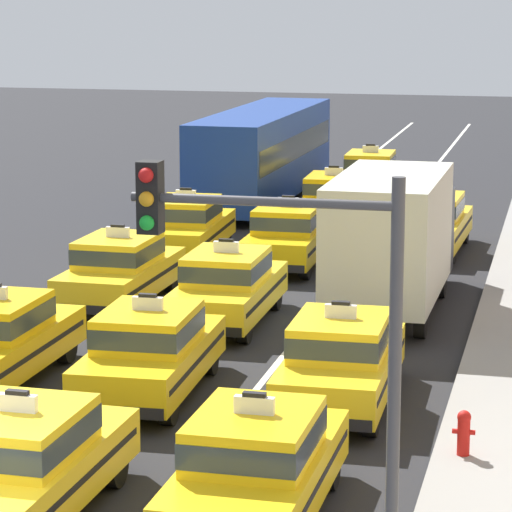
# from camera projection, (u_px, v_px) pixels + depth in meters

# --- Properties ---
(lane_stripe_left_center) EXTENTS (0.14, 80.00, 0.01)m
(lane_stripe_left_center) POSITION_uv_depth(u_px,v_px,m) (236.00, 264.00, 35.66)
(lane_stripe_left_center) COLOR silver
(lane_stripe_left_center) RESTS_ON ground
(lane_stripe_center_right) EXTENTS (0.14, 80.00, 0.01)m
(lane_stripe_center_right) POSITION_uv_depth(u_px,v_px,m) (352.00, 270.00, 34.93)
(lane_stripe_center_right) COLOR silver
(lane_stripe_center_right) RESTS_ON ground
(taxi_left_third) EXTENTS (1.88, 4.58, 1.96)m
(taxi_left_third) POSITION_uv_depth(u_px,v_px,m) (120.00, 269.00, 30.87)
(taxi_left_third) COLOR black
(taxi_left_third) RESTS_ON ground
(taxi_left_fourth) EXTENTS (1.99, 4.63, 1.96)m
(taxi_left_fourth) POSITION_uv_depth(u_px,v_px,m) (187.00, 226.00, 36.54)
(taxi_left_fourth) COLOR black
(taxi_left_fourth) RESTS_ON ground
(bus_left_fifth) EXTENTS (2.71, 11.24, 3.22)m
(bus_left_fifth) POSITION_uv_depth(u_px,v_px,m) (263.00, 151.00, 45.78)
(bus_left_fifth) COLOR black
(bus_left_fifth) RESTS_ON ground
(taxi_center_nearest) EXTENTS (1.90, 4.59, 1.96)m
(taxi_center_nearest) POSITION_uv_depth(u_px,v_px,m) (23.00, 463.00, 18.21)
(taxi_center_nearest) COLOR black
(taxi_center_nearest) RESTS_ON ground
(taxi_center_second) EXTENTS (1.98, 4.62, 1.96)m
(taxi_center_second) POSITION_uv_depth(u_px,v_px,m) (150.00, 350.00, 23.90)
(taxi_center_second) COLOR black
(taxi_center_second) RESTS_ON ground
(taxi_center_third) EXTENTS (1.87, 4.58, 1.96)m
(taxi_center_third) POSITION_uv_depth(u_px,v_px,m) (227.00, 286.00, 29.10)
(taxi_center_third) COLOR black
(taxi_center_third) RESTS_ON ground
(taxi_center_fourth) EXTENTS (1.87, 4.58, 1.96)m
(taxi_center_fourth) POSITION_uv_depth(u_px,v_px,m) (289.00, 235.00, 35.20)
(taxi_center_fourth) COLOR black
(taxi_center_fourth) RESTS_ON ground
(taxi_center_fifth) EXTENTS (1.94, 4.61, 1.96)m
(taxi_center_fifth) POSITION_uv_depth(u_px,v_px,m) (334.00, 199.00, 41.11)
(taxi_center_fifth) COLOR black
(taxi_center_fifth) RESTS_ON ground
(taxi_center_sixth) EXTENTS (1.94, 4.61, 1.96)m
(taxi_center_sixth) POSITION_uv_depth(u_px,v_px,m) (370.00, 174.00, 46.87)
(taxi_center_sixth) COLOR black
(taxi_center_sixth) RESTS_ON ground
(taxi_right_nearest) EXTENTS (1.85, 4.57, 1.96)m
(taxi_right_nearest) POSITION_uv_depth(u_px,v_px,m) (256.00, 465.00, 18.11)
(taxi_right_nearest) COLOR black
(taxi_right_nearest) RESTS_ON ground
(taxi_right_second) EXTENTS (1.90, 4.59, 1.96)m
(taxi_right_second) POSITION_uv_depth(u_px,v_px,m) (341.00, 359.00, 23.32)
(taxi_right_second) COLOR black
(taxi_right_second) RESTS_ON ground
(box_truck_right_third) EXTENTS (2.35, 6.98, 3.27)m
(box_truck_right_third) POSITION_uv_depth(u_px,v_px,m) (394.00, 235.00, 30.24)
(box_truck_right_third) COLOR black
(box_truck_right_third) RESTS_ON ground
(taxi_right_fourth) EXTENTS (1.96, 4.62, 1.96)m
(taxi_right_fourth) POSITION_uv_depth(u_px,v_px,m) (432.00, 222.00, 37.16)
(taxi_right_fourth) COLOR black
(taxi_right_fourth) RESTS_ON ground
(fire_hydrant) EXTENTS (0.36, 0.22, 0.73)m
(fire_hydrant) POSITION_uv_depth(u_px,v_px,m) (464.00, 431.00, 20.54)
(fire_hydrant) COLOR red
(fire_hydrant) RESTS_ON sidewalk_curb
(traffic_light_pole) EXTENTS (2.87, 0.33, 5.58)m
(traffic_light_pole) POSITION_uv_depth(u_px,v_px,m) (303.00, 334.00, 13.58)
(traffic_light_pole) COLOR #47474C
(traffic_light_pole) RESTS_ON ground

